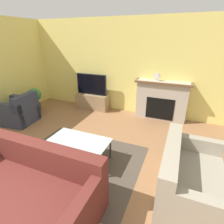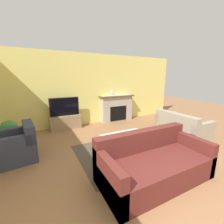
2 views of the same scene
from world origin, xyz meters
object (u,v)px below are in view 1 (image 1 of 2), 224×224
Objects in this scene: couch_loveseat at (188,180)px; potted_plant at (35,97)px; tv at (92,84)px; coffee_table at (78,143)px; armchair_by_window at (19,112)px; couch_sectional at (28,189)px; mantel_clock at (157,77)px.

potted_plant is (-4.49, 1.66, 0.15)m from couch_loveseat.
potted_plant is (-1.56, -0.84, -0.37)m from tv.
potted_plant is at bearing 69.65° from couch_loveseat.
tv is at bearing 112.71° from coffee_table.
armchair_by_window is 2.50m from coffee_table.
tv reaches higher than potted_plant.
couch_sectional is (0.91, -3.51, -0.53)m from tv.
potted_plant is at bearing -173.26° from armchair_by_window.
coffee_table is at bearing -31.35° from potted_plant.
armchair_by_window is (-2.28, 1.86, 0.01)m from couch_sectional.
couch_sectional is 3.87m from mantel_clock.
couch_sectional is 2.75× the size of potted_plant.
armchair_by_window reaches higher than potted_plant.
tv is 0.72× the size of couch_loveseat.
mantel_clock is (3.33, 1.76, 0.90)m from armchair_by_window.
coffee_table is 2.81m from mantel_clock.
armchair_by_window is (-4.29, 0.85, 0.01)m from couch_loveseat.
tv is 1.06× the size of armchair_by_window.
couch_sectional is 1.78× the size of coffee_table.
couch_sectional reaches higher than potted_plant.
mantel_clock reaches higher than potted_plant.
mantel_clock is (1.05, 3.62, 0.91)m from couch_sectional.
couch_sectional is at bearing 44.09° from armchair_by_window.
mantel_clock reaches higher than armchair_by_window.
couch_loveseat is 1.91× the size of potted_plant.
tv is at bearing 104.54° from couch_sectional.
tv is 2.21m from armchair_by_window.
tv is 2.00m from mantel_clock.
couch_sectional is 2.94m from armchair_by_window.
tv is 4.77× the size of mantel_clock.
mantel_clock reaches higher than couch_sectional.
tv is at bearing 133.59° from armchair_by_window.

